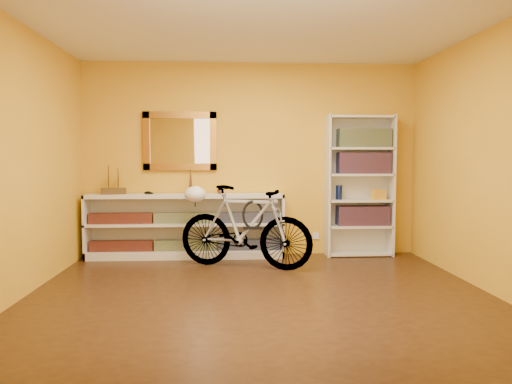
{
  "coord_description": "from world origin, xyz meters",
  "views": [
    {
      "loc": [
        -0.3,
        -4.63,
        1.32
      ],
      "look_at": [
        0.0,
        0.7,
        0.95
      ],
      "focal_mm": 34.19,
      "sensor_mm": 36.0,
      "label": 1
    }
  ],
  "objects": [
    {
      "name": "back_wall",
      "position": [
        0.0,
        2.0,
        1.3
      ],
      "size": [
        4.5,
        0.01,
        2.6
      ],
      "primitive_type": "cube",
      "color": "gold",
      "rests_on": "ground"
    },
    {
      "name": "book_row_c",
      "position": [
        1.51,
        1.84,
        1.59
      ],
      "size": [
        0.7,
        0.22,
        0.25
      ],
      "primitive_type": "cube",
      "color": "navy",
      "rests_on": "bookcase"
    },
    {
      "name": "ceiling",
      "position": [
        0.0,
        0.0,
        2.6
      ],
      "size": [
        4.5,
        4.0,
        0.01
      ],
      "primitive_type": "cube",
      "color": "silver",
      "rests_on": "ground"
    },
    {
      "name": "bicycle",
      "position": [
        -0.11,
        1.17,
        0.5
      ],
      "size": [
        1.0,
        1.74,
        1.0
      ],
      "primitive_type": "imported",
      "rotation": [
        0.0,
        0.0,
        1.22
      ],
      "color": "silver",
      "rests_on": "floor"
    },
    {
      "name": "yellow_bag",
      "position": [
        1.71,
        1.8,
        0.83
      ],
      "size": [
        0.2,
        0.15,
        0.13
      ],
      "primitive_type": "cube",
      "rotation": [
        0.0,
        0.0,
        0.25
      ],
      "color": "gold",
      "rests_on": "bookcase"
    },
    {
      "name": "book_row_a",
      "position": [
        1.51,
        1.84,
        0.55
      ],
      "size": [
        0.7,
        0.22,
        0.26
      ],
      "primitive_type": "cube",
      "color": "maroon",
      "rests_on": "bookcase"
    },
    {
      "name": "console_unit",
      "position": [
        -0.87,
        1.81,
        0.42
      ],
      "size": [
        2.6,
        0.35,
        0.85
      ],
      "primitive_type": null,
      "color": "silver",
      "rests_on": "floor"
    },
    {
      "name": "toy_car",
      "position": [
        -1.35,
        1.81,
        0.85
      ],
      "size": [
        0.0,
        0.0,
        0.0
      ],
      "primitive_type": "imported",
      "rotation": [
        0.0,
        0.0,
        1.4
      ],
      "color": "black",
      "rests_on": "console_unit"
    },
    {
      "name": "bookcase",
      "position": [
        1.46,
        1.84,
        0.95
      ],
      "size": [
        0.9,
        0.3,
        1.9
      ],
      "primitive_type": null,
      "color": "silver",
      "rests_on": "floor"
    },
    {
      "name": "book_row_b",
      "position": [
        1.51,
        1.84,
        1.25
      ],
      "size": [
        0.7,
        0.22,
        0.28
      ],
      "primitive_type": "cube",
      "color": "maroon",
      "rests_on": "bookcase"
    },
    {
      "name": "wall_socket",
      "position": [
        0.9,
        1.99,
        0.25
      ],
      "size": [
        0.09,
        0.02,
        0.09
      ],
      "primitive_type": "cube",
      "color": "silver",
      "rests_on": "back_wall"
    },
    {
      "name": "red_tin",
      "position": [
        1.26,
        1.87,
        1.55
      ],
      "size": [
        0.14,
        0.14,
        0.18
      ],
      "primitive_type": "cube",
      "rotation": [
        0.0,
        0.0,
        -0.01
      ],
      "color": "maroon",
      "rests_on": "bookcase"
    },
    {
      "name": "travel_mug",
      "position": [
        1.18,
        1.82,
        0.86
      ],
      "size": [
        0.09,
        0.09,
        0.19
      ],
      "primitive_type": "cylinder",
      "color": "navy",
      "rests_on": "bookcase"
    },
    {
      "name": "right_wall",
      "position": [
        2.25,
        0.0,
        1.3
      ],
      "size": [
        0.01,
        4.0,
        2.6
      ],
      "primitive_type": "cube",
      "color": "gold",
      "rests_on": "ground"
    },
    {
      "name": "floor",
      "position": [
        0.0,
        0.0,
        -0.01
      ],
      "size": [
        4.5,
        4.0,
        0.01
      ],
      "primitive_type": "cube",
      "color": "black",
      "rests_on": "ground"
    },
    {
      "name": "left_wall",
      "position": [
        -2.25,
        0.0,
        1.3
      ],
      "size": [
        0.01,
        4.0,
        2.6
      ],
      "primitive_type": "cube",
      "color": "gold",
      "rests_on": "ground"
    },
    {
      "name": "helmet",
      "position": [
        -0.71,
        1.39,
        0.88
      ],
      "size": [
        0.27,
        0.25,
        0.2
      ],
      "primitive_type": "ellipsoid",
      "color": "white",
      "rests_on": "bicycle"
    },
    {
      "name": "decorative_orb",
      "position": [
        -0.41,
        1.81,
        0.89
      ],
      "size": [
        0.08,
        0.08,
        0.08
      ],
      "primitive_type": "sphere",
      "color": "brown",
      "rests_on": "console_unit"
    },
    {
      "name": "cd_row_lower",
      "position": [
        -0.87,
        1.79,
        0.17
      ],
      "size": [
        2.5,
        0.13,
        0.14
      ],
      "primitive_type": "cube",
      "color": "black",
      "rests_on": "console_unit"
    },
    {
      "name": "cd_row_upper",
      "position": [
        -0.87,
        1.79,
        0.54
      ],
      "size": [
        2.5,
        0.13,
        0.14
      ],
      "primitive_type": "cube",
      "color": "navy",
      "rests_on": "console_unit"
    },
    {
      "name": "u_lock",
      "position": [
        -0.01,
        1.13,
        0.65
      ],
      "size": [
        0.25,
        0.03,
        0.25
      ],
      "primitive_type": "torus",
      "rotation": [
        1.57,
        0.0,
        0.0
      ],
      "color": "black",
      "rests_on": "bicycle"
    },
    {
      "name": "bronze_ornament",
      "position": [
        -0.8,
        1.81,
        1.03
      ],
      "size": [
        0.06,
        0.06,
        0.37
      ],
      "primitive_type": "cone",
      "color": "brown",
      "rests_on": "console_unit"
    },
    {
      "name": "gilt_mirror",
      "position": [
        -0.95,
        1.97,
        1.55
      ],
      "size": [
        0.98,
        0.06,
        0.78
      ],
      "primitive_type": "cube",
      "color": "#8E5B19",
      "rests_on": "back_wall"
    },
    {
      "name": "model_ship",
      "position": [
        -1.8,
        1.81,
        1.04
      ],
      "size": [
        0.34,
        0.19,
        0.38
      ],
      "primitive_type": null,
      "rotation": [
        0.0,
        0.0,
        0.23
      ],
      "color": "#432C12",
      "rests_on": "console_unit"
    }
  ]
}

